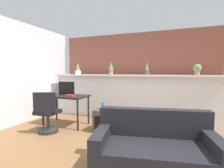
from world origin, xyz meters
TOP-DOWN VIEW (x-y plane):
  - ground_plane at (0.00, 0.00)m, footprint 12.00×12.00m
  - divider_wall at (0.00, 2.00)m, footprint 4.66×0.16m
  - plant_shelf at (0.00, 1.96)m, footprint 4.66×0.35m
  - brick_wall_behind at (0.00, 2.60)m, footprint 4.66×0.10m
  - side_wall_left at (-2.58, 0.40)m, footprint 0.12×4.40m
  - potted_plant_0 at (-1.63, 2.00)m, footprint 0.18×0.18m
  - potted_plant_1 at (-0.52, 1.94)m, footprint 0.13×0.13m
  - potted_plant_2 at (0.48, 1.95)m, footprint 0.12×0.12m
  - potted_plant_3 at (1.65, 1.95)m, footprint 0.18×0.18m
  - desk at (-1.37, 1.00)m, footprint 1.10×0.60m
  - tv_monitor at (-1.40, 1.08)m, footprint 0.46×0.04m
  - office_chair at (-1.41, 0.39)m, footprint 0.51×0.52m
  - side_cube_shelf at (-0.28, 0.91)m, footprint 0.40×0.41m
  - vase_on_shelf at (-0.30, 0.89)m, footprint 0.08×0.08m
  - book_on_desk at (-1.18, 0.91)m, footprint 0.20×0.13m
  - couch at (0.93, -0.24)m, footprint 1.67×1.04m

SIDE VIEW (x-z plane):
  - ground_plane at x=0.00m, z-range 0.00..0.00m
  - side_cube_shelf at x=-0.28m, z-range 0.00..0.50m
  - couch at x=0.93m, z-range -0.12..0.68m
  - office_chair at x=-1.41m, z-range -0.07..0.84m
  - vase_on_shelf at x=-0.30m, z-range 0.50..0.67m
  - divider_wall at x=0.00m, z-range 0.00..1.21m
  - desk at x=-1.37m, z-range 0.29..1.04m
  - book_on_desk at x=-1.18m, z-range 0.75..0.79m
  - tv_monitor at x=-1.40m, z-range 0.75..1.08m
  - plant_shelf at x=0.00m, z-range 1.21..1.25m
  - brick_wall_behind at x=0.00m, z-range 0.00..2.50m
  - side_wall_left at x=-2.58m, z-range 0.00..2.60m
  - potted_plant_3 at x=1.65m, z-range 1.27..1.53m
  - potted_plant_2 at x=0.48m, z-range 1.23..1.58m
  - potted_plant_0 at x=-1.63m, z-range 1.23..1.59m
  - potted_plant_1 at x=-0.52m, z-range 1.24..1.60m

